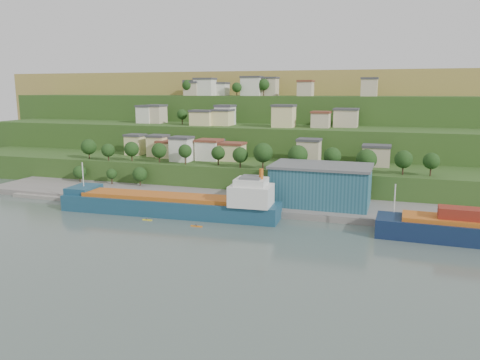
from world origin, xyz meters
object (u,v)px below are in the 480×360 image
at_px(caravan, 92,189).
at_px(kayak_orange, 196,226).
at_px(cargo_ship_near, 175,206).
at_px(warehouse, 321,184).

bearing_deg(caravan, kayak_orange, -40.71).
xyz_separation_m(cargo_ship_near, warehouse, (41.68, 19.35, 5.59)).
bearing_deg(cargo_ship_near, caravan, 158.21).
bearing_deg(kayak_orange, cargo_ship_near, 140.00).
height_order(cargo_ship_near, caravan, cargo_ship_near).
xyz_separation_m(cargo_ship_near, caravan, (-39.91, 13.67, -0.27)).
bearing_deg(warehouse, caravan, -175.26).
xyz_separation_m(warehouse, kayak_orange, (-30.39, -29.16, -8.18)).
bearing_deg(cargo_ship_near, warehouse, 22.02).
bearing_deg(warehouse, cargo_ship_near, -154.34).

